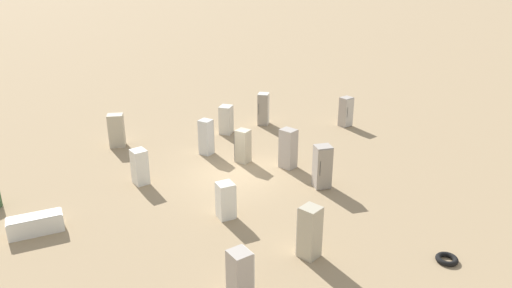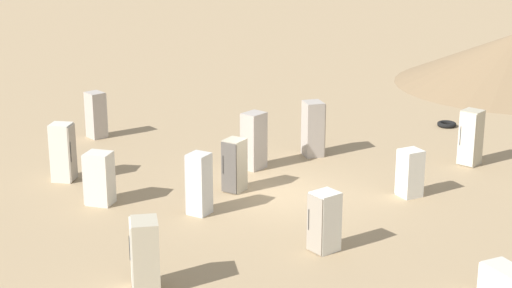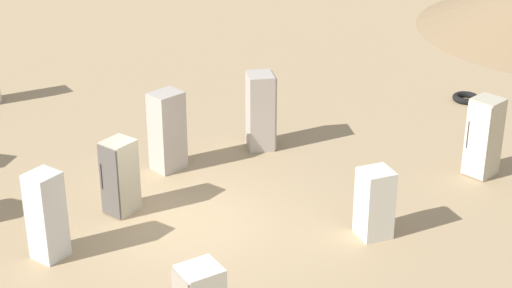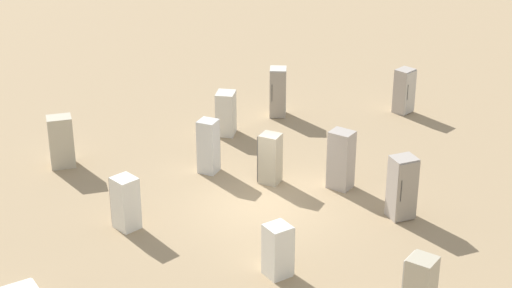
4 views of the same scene
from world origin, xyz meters
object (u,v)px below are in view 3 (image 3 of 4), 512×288
(discarded_fridge_8, at_px, (120,177))
(discarded_fridge_7, at_px, (167,131))
(discarded_fridge_3, at_px, (261,111))
(discarded_fridge_5, at_px, (46,215))
(scrap_tire, at_px, (466,98))
(discarded_fridge_11, at_px, (484,137))
(discarded_fridge_0, at_px, (374,203))

(discarded_fridge_8, bearing_deg, discarded_fridge_7, -73.40)
(discarded_fridge_3, bearing_deg, discarded_fridge_5, -49.71)
(discarded_fridge_8, bearing_deg, scrap_tire, -106.71)
(discarded_fridge_7, bearing_deg, discarded_fridge_5, -160.80)
(discarded_fridge_7, distance_m, discarded_fridge_11, 7.34)
(scrap_tire, bearing_deg, discarded_fridge_7, -51.53)
(discarded_fridge_0, bearing_deg, discarded_fridge_5, 165.59)
(discarded_fridge_8, bearing_deg, discarded_fridge_0, -152.94)
(scrap_tire, bearing_deg, discarded_fridge_11, 1.77)
(discarded_fridge_5, bearing_deg, scrap_tire, -15.12)
(discarded_fridge_8, xyz_separation_m, discarded_fridge_11, (-3.23, 7.68, 0.12))
(discarded_fridge_7, bearing_deg, discarded_fridge_8, -154.88)
(discarded_fridge_11, distance_m, scrap_tire, 4.73)
(discarded_fridge_7, relative_size, scrap_tire, 2.57)
(discarded_fridge_5, distance_m, scrap_tire, 12.94)
(discarded_fridge_0, relative_size, discarded_fridge_5, 0.81)
(discarded_fridge_5, xyz_separation_m, discarded_fridge_7, (-4.19, 1.23, 0.05))
(discarded_fridge_0, xyz_separation_m, scrap_tire, (-7.88, 2.16, -0.65))
(discarded_fridge_3, xyz_separation_m, scrap_tire, (-4.10, 5.17, -0.88))
(discarded_fridge_7, relative_size, discarded_fridge_8, 1.16)
(discarded_fridge_7, xyz_separation_m, scrap_tire, (-5.66, 7.13, -0.87))
(discarded_fridge_0, height_order, discarded_fridge_7, discarded_fridge_7)
(discarded_fridge_3, distance_m, discarded_fridge_5, 6.57)
(discarded_fridge_0, bearing_deg, discarded_fridge_8, 147.99)
(discarded_fridge_0, height_order, discarded_fridge_11, discarded_fridge_11)
(discarded_fridge_0, bearing_deg, discarded_fridge_11, 22.36)
(discarded_fridge_0, height_order, scrap_tire, discarded_fridge_0)
(discarded_fridge_5, relative_size, scrap_tire, 2.43)
(discarded_fridge_0, xyz_separation_m, discarded_fridge_3, (-3.78, -3.01, 0.23))
(discarded_fridge_11, bearing_deg, discarded_fridge_8, 58.77)
(discarded_fridge_8, bearing_deg, discarded_fridge_11, -130.17)
(discarded_fridge_3, bearing_deg, scrap_tire, 107.62)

